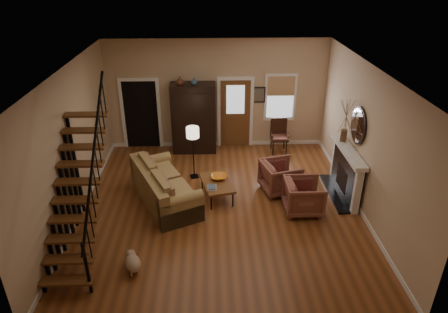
{
  "coord_description": "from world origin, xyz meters",
  "views": [
    {
      "loc": [
        -0.19,
        -7.94,
        5.36
      ],
      "look_at": [
        0.1,
        0.4,
        1.15
      ],
      "focal_mm": 32.0,
      "sensor_mm": 36.0,
      "label": 1
    }
  ],
  "objects_px": {
    "coffee_table": "(217,189)",
    "side_chair": "(279,136)",
    "armchair_left": "(304,196)",
    "armchair_right": "(280,177)",
    "sofa": "(165,186)",
    "armoire": "(194,118)",
    "floor_lamp": "(193,153)"
  },
  "relations": [
    {
      "from": "armchair_left",
      "to": "armoire",
      "type": "bearing_deg",
      "value": 37.62
    },
    {
      "from": "armoire",
      "to": "sofa",
      "type": "height_order",
      "value": "armoire"
    },
    {
      "from": "armoire",
      "to": "sofa",
      "type": "relative_size",
      "value": 0.89
    },
    {
      "from": "armoire",
      "to": "floor_lamp",
      "type": "height_order",
      "value": "armoire"
    },
    {
      "from": "sofa",
      "to": "coffee_table",
      "type": "height_order",
      "value": "sofa"
    },
    {
      "from": "armchair_right",
      "to": "floor_lamp",
      "type": "distance_m",
      "value": 2.35
    },
    {
      "from": "armoire",
      "to": "coffee_table",
      "type": "relative_size",
      "value": 1.85
    },
    {
      "from": "coffee_table",
      "to": "floor_lamp",
      "type": "height_order",
      "value": "floor_lamp"
    },
    {
      "from": "armchair_left",
      "to": "side_chair",
      "type": "bearing_deg",
      "value": 0.95
    },
    {
      "from": "armchair_right",
      "to": "side_chair",
      "type": "distance_m",
      "value": 2.28
    },
    {
      "from": "sofa",
      "to": "floor_lamp",
      "type": "distance_m",
      "value": 1.38
    },
    {
      "from": "sofa",
      "to": "armchair_left",
      "type": "relative_size",
      "value": 2.72
    },
    {
      "from": "floor_lamp",
      "to": "armchair_left",
      "type": "bearing_deg",
      "value": -33.31
    },
    {
      "from": "armchair_right",
      "to": "side_chair",
      "type": "xyz_separation_m",
      "value": [
        0.33,
        2.25,
        0.11
      ]
    },
    {
      "from": "coffee_table",
      "to": "armchair_right",
      "type": "xyz_separation_m",
      "value": [
        1.6,
        0.24,
        0.19
      ]
    },
    {
      "from": "floor_lamp",
      "to": "side_chair",
      "type": "xyz_separation_m",
      "value": [
        2.52,
        1.47,
        -0.21
      ]
    },
    {
      "from": "armchair_left",
      "to": "floor_lamp",
      "type": "relative_size",
      "value": 0.6
    },
    {
      "from": "sofa",
      "to": "floor_lamp",
      "type": "height_order",
      "value": "floor_lamp"
    },
    {
      "from": "coffee_table",
      "to": "side_chair",
      "type": "xyz_separation_m",
      "value": [
        1.92,
        2.49,
        0.29
      ]
    },
    {
      "from": "sofa",
      "to": "armchair_left",
      "type": "bearing_deg",
      "value": -33.82
    },
    {
      "from": "coffee_table",
      "to": "armchair_left",
      "type": "relative_size",
      "value": 1.3
    },
    {
      "from": "coffee_table",
      "to": "floor_lamp",
      "type": "bearing_deg",
      "value": 120.07
    },
    {
      "from": "side_chair",
      "to": "coffee_table",
      "type": "bearing_deg",
      "value": -127.63
    },
    {
      "from": "floor_lamp",
      "to": "side_chair",
      "type": "relative_size",
      "value": 1.42
    },
    {
      "from": "armoire",
      "to": "coffee_table",
      "type": "height_order",
      "value": "armoire"
    },
    {
      "from": "floor_lamp",
      "to": "armchair_right",
      "type": "bearing_deg",
      "value": -19.71
    },
    {
      "from": "armchair_left",
      "to": "sofa",
      "type": "bearing_deg",
      "value": 80.7
    },
    {
      "from": "coffee_table",
      "to": "side_chair",
      "type": "height_order",
      "value": "side_chair"
    },
    {
      "from": "armchair_left",
      "to": "floor_lamp",
      "type": "height_order",
      "value": "floor_lamp"
    },
    {
      "from": "armchair_left",
      "to": "side_chair",
      "type": "xyz_separation_m",
      "value": [
        -0.07,
        3.16,
        0.11
      ]
    },
    {
      "from": "armchair_left",
      "to": "armchair_right",
      "type": "xyz_separation_m",
      "value": [
        -0.39,
        0.91,
        0.01
      ]
    },
    {
      "from": "armchair_left",
      "to": "armchair_right",
      "type": "height_order",
      "value": "armchair_right"
    }
  ]
}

